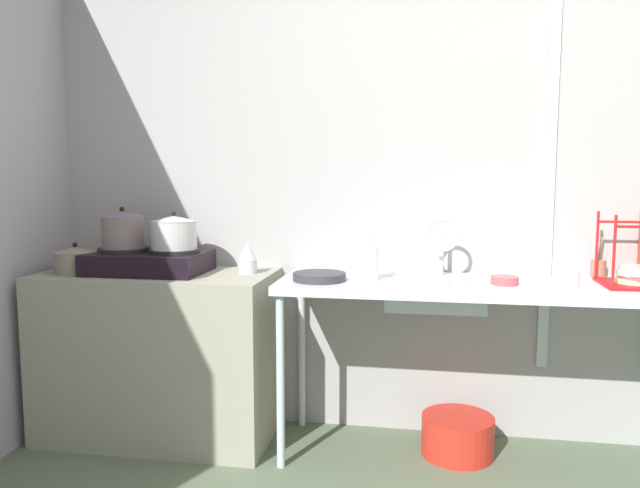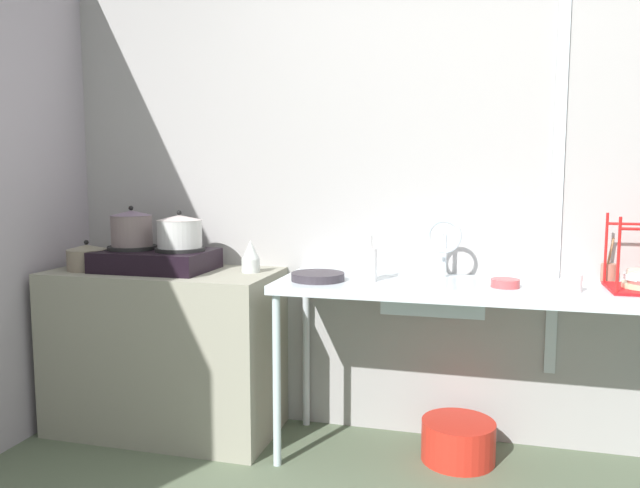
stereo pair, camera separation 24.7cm
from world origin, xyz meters
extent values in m
cube|color=#A09D9C|center=(0.00, 1.63, 1.24)|extent=(5.15, 0.10, 2.48)
cube|color=silver|center=(0.31, 1.57, 1.36)|extent=(0.05, 0.01, 1.98)
cube|color=gray|center=(-1.56, 1.30, 0.41)|extent=(1.14, 0.55, 0.83)
cube|color=silver|center=(-0.03, 1.30, 0.81)|extent=(1.77, 0.55, 0.04)
cylinder|color=silver|center=(-0.88, 1.07, 0.39)|extent=(0.04, 0.04, 0.79)
cylinder|color=silver|center=(-0.88, 1.54, 0.39)|extent=(0.04, 0.04, 0.79)
cube|color=black|center=(-1.60, 1.30, 0.88)|extent=(0.56, 0.38, 0.10)
cylinder|color=black|center=(-1.73, 1.30, 0.94)|extent=(0.25, 0.25, 0.02)
cylinder|color=black|center=(-1.46, 1.30, 0.94)|extent=(0.25, 0.25, 0.02)
cylinder|color=slate|center=(-1.73, 1.30, 1.03)|extent=(0.20, 0.20, 0.16)
cone|color=slate|center=(-1.73, 1.30, 1.12)|extent=(0.21, 0.21, 0.02)
sphere|color=black|center=(-1.73, 1.30, 1.14)|extent=(0.02, 0.02, 0.02)
cylinder|color=silver|center=(-1.46, 1.30, 1.02)|extent=(0.22, 0.22, 0.14)
cone|color=beige|center=(-1.46, 1.30, 1.10)|extent=(0.22, 0.22, 0.02)
sphere|color=black|center=(-1.46, 1.30, 1.12)|extent=(0.02, 0.02, 0.02)
cylinder|color=gray|center=(-1.94, 1.22, 0.88)|extent=(0.19, 0.19, 0.10)
cone|color=gray|center=(-1.94, 1.22, 0.94)|extent=(0.20, 0.20, 0.02)
sphere|color=black|center=(-1.94, 1.22, 0.97)|extent=(0.02, 0.02, 0.02)
cylinder|color=silver|center=(-1.11, 1.36, 0.86)|extent=(0.09, 0.09, 0.07)
cone|color=silver|center=(-1.11, 1.36, 0.94)|extent=(0.09, 0.09, 0.09)
cube|color=silver|center=(-0.21, 1.30, 0.77)|extent=(0.44, 0.30, 0.12)
cylinder|color=silver|center=(-0.18, 1.47, 0.93)|extent=(0.02, 0.02, 0.20)
torus|color=silver|center=(-0.18, 1.40, 1.03)|extent=(0.16, 0.02, 0.16)
cylinder|color=#332E35|center=(-0.73, 1.23, 0.85)|extent=(0.24, 0.24, 0.04)
cylinder|color=red|center=(0.51, 1.20, 0.99)|extent=(0.01, 0.01, 0.32)
cylinder|color=red|center=(0.51, 1.46, 0.99)|extent=(0.01, 0.01, 0.32)
cylinder|color=white|center=(0.35, 1.24, 0.86)|extent=(0.08, 0.08, 0.07)
cylinder|color=#C3484B|center=(0.09, 1.27, 0.85)|extent=(0.12, 0.12, 0.04)
cylinder|color=white|center=(-0.51, 1.27, 0.90)|extent=(0.08, 0.08, 0.15)
cylinder|color=white|center=(-0.51, 1.27, 1.01)|extent=(0.04, 0.04, 0.06)
cylinder|color=#9D6654|center=(0.54, 1.53, 0.87)|extent=(0.07, 0.07, 0.08)
cylinder|color=olive|center=(0.54, 1.53, 0.94)|extent=(0.05, 0.05, 0.17)
cylinder|color=red|center=(-0.09, 1.33, 0.09)|extent=(0.34, 0.34, 0.19)
camera|label=1|loc=(-0.25, -1.49, 1.31)|focal=34.40mm
camera|label=2|loc=(-0.01, -1.43, 1.31)|focal=34.40mm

